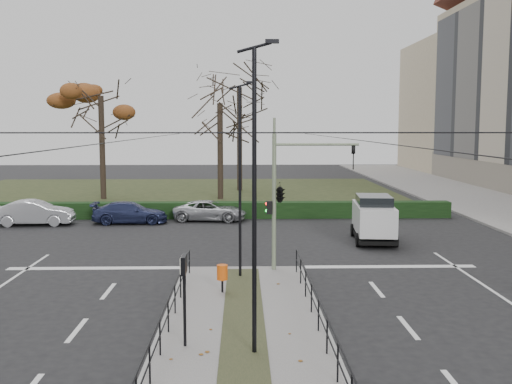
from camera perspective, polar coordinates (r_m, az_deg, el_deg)
ground at (r=19.31m, az=-1.21°, el=-10.95°), size 140.00×140.00×0.00m
median_island at (r=16.91m, az=-1.19°, el=-13.24°), size 4.40×15.00×0.14m
sidewalk_east at (r=44.64m, az=22.49°, el=-1.44°), size 8.00×90.00×0.14m
park at (r=51.11m, az=-8.06°, el=-0.12°), size 38.00×26.00×0.10m
hedge at (r=37.88m, az=-10.41°, el=-1.72°), size 38.00×1.00×1.00m
median_railing at (r=16.54m, az=-1.19°, el=-10.40°), size 4.14×13.24×0.92m
catenary at (r=20.19m, az=-1.25°, el=-0.25°), size 20.00×34.00×6.00m
traffic_light at (r=23.13m, az=2.50°, el=0.08°), size 3.60×2.06×5.29m
litter_bin at (r=20.34m, az=-3.23°, el=-7.69°), size 0.37×0.37×0.94m
info_panel at (r=15.33m, az=-6.88°, el=-7.85°), size 0.13×0.61×2.36m
streetlamp_median_near at (r=14.41m, az=-0.09°, el=-0.55°), size 0.64×0.13×7.61m
streetlamp_median_far at (r=21.98m, az=-1.50°, el=1.27°), size 0.60×0.12×7.20m
parked_car_second at (r=36.91m, az=-20.34°, el=-1.87°), size 4.50×1.82×1.45m
parked_car_third at (r=36.09m, az=-11.91°, el=-1.93°), size 4.45×1.95×1.27m
parked_car_fourth at (r=36.41m, az=-4.38°, el=-1.78°), size 4.60×2.53×1.22m
white_van at (r=30.26m, az=11.14°, el=-2.40°), size 2.29×4.40×2.30m
rust_tree at (r=47.67m, az=-14.57°, el=8.83°), size 6.67×6.67×10.40m
bare_tree_center at (r=52.28m, az=-1.59°, el=9.23°), size 7.12×7.12×11.87m
bare_tree_near at (r=46.18m, az=-3.45°, el=7.76°), size 5.18×5.18×9.77m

